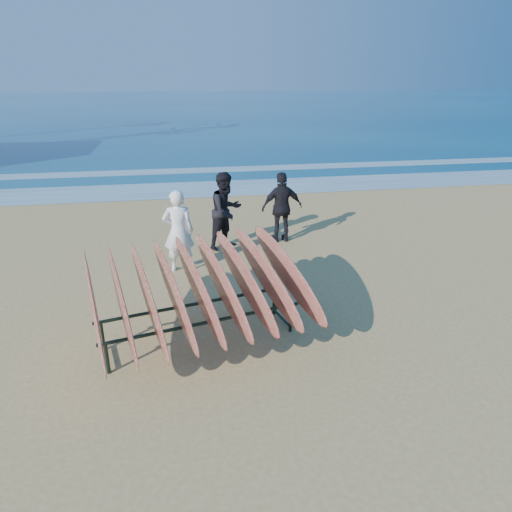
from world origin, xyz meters
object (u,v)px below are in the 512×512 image
Objects in this scene: surfboard_rack at (198,288)px; person_dark_a at (226,211)px; person_white at (178,231)px; person_dark_b at (282,208)px.

person_dark_a is at bearing 64.43° from surfboard_rack.
person_white reaches higher than surfboard_rack.
surfboard_rack is 4.24m from person_dark_a.
surfboard_rack is at bearing -138.39° from person_dark_a.
person_dark_b is at bearing 48.55° from surfboard_rack.
person_white reaches higher than person_dark_b.
person_dark_a reaches higher than person_dark_b.
person_white is 1.69m from person_dark_a.
person_dark_a is (0.92, 4.14, -0.01)m from surfboard_rack.
person_dark_a is 1.06× the size of person_dark_b.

